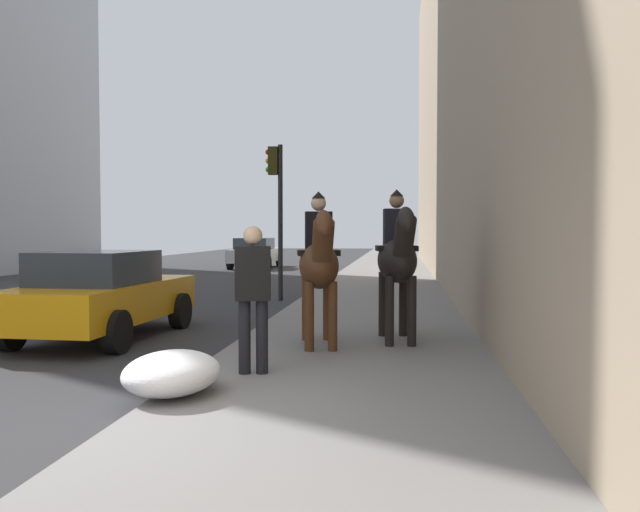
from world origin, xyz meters
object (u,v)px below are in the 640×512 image
Objects in this scene: mounted_horse_near at (319,262)px; car_mid_lane at (255,253)px; mounted_horse_far at (398,258)px; car_near_lane at (102,294)px; traffic_light_near_curb at (277,197)px; pedestrian_greeting at (253,289)px.

car_mid_lane is (20.92, 5.67, -0.58)m from mounted_horse_near.
car_near_lane is at bearing -101.87° from mounted_horse_far.
car_near_lane is 20.15m from car_mid_lane.
car_near_lane is 1.03× the size of traffic_light_near_curb.
car_mid_lane is at bearing -169.26° from mounted_horse_far.
pedestrian_greeting is 4.17m from car_near_lane.
mounted_horse_near is 7.34m from traffic_light_near_curb.
mounted_horse_far reaches higher than car_near_lane.
mounted_horse_near is 0.49× the size of car_mid_lane.
mounted_horse_near is at bearing -26.21° from pedestrian_greeting.
traffic_light_near_curb reaches higher than car_near_lane.
pedestrian_greeting is 0.42× the size of car_near_lane.
traffic_light_near_curb is (6.96, 1.94, 1.31)m from mounted_horse_near.
mounted_horse_far is (0.52, -1.10, 0.05)m from mounted_horse_near.
pedestrian_greeting is (-1.84, 0.53, -0.22)m from mounted_horse_near.
car_mid_lane is at bearing 2.72° from pedestrian_greeting.
car_near_lane is (0.35, 4.78, -0.63)m from mounted_horse_far.
pedestrian_greeting reaches higher than car_mid_lane.
mounted_horse_far is 4.84m from car_near_lane.
pedestrian_greeting is at bearing -27.33° from mounted_horse_near.
pedestrian_greeting is 9.04m from traffic_light_near_curb.
mounted_horse_near is 0.56× the size of traffic_light_near_curb.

